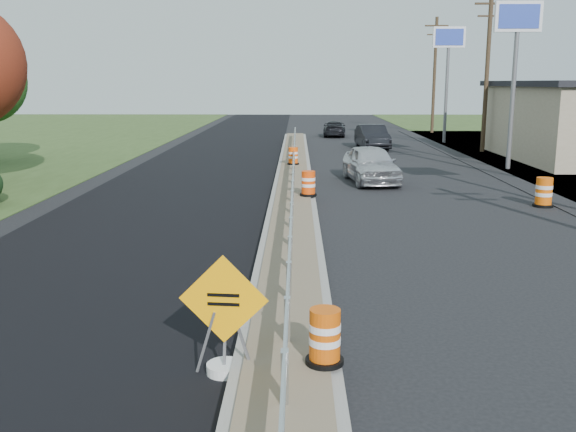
{
  "coord_description": "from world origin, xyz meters",
  "views": [
    {
      "loc": [
        0.15,
        -15.43,
        4.19
      ],
      "look_at": [
        -0.06,
        -0.66,
        1.1
      ],
      "focal_mm": 40.0,
      "sensor_mm": 36.0,
      "label": 1
    }
  ],
  "objects_px": {
    "barrel_median_near": "(325,338)",
    "barrel_median_far": "(293,156)",
    "car_dark_far": "(334,129)",
    "barrel_median_mid": "(308,184)",
    "car_dark_mid": "(372,137)",
    "caution_sign": "(224,344)",
    "barrel_shoulder_near": "(544,193)",
    "car_silver": "(371,164)"
  },
  "relations": [
    {
      "from": "barrel_median_mid",
      "to": "barrel_median_near",
      "type": "bearing_deg",
      "value": -90.0
    },
    {
      "from": "barrel_median_mid",
      "to": "car_dark_mid",
      "type": "distance_m",
      "value": 19.29
    },
    {
      "from": "barrel_median_far",
      "to": "barrel_shoulder_near",
      "type": "xyz_separation_m",
      "value": [
        8.64,
        -9.59,
        -0.15
      ]
    },
    {
      "from": "barrel_median_near",
      "to": "car_dark_far",
      "type": "distance_m",
      "value": 42.31
    },
    {
      "from": "caution_sign",
      "to": "car_silver",
      "type": "distance_m",
      "value": 18.86
    },
    {
      "from": "caution_sign",
      "to": "car_dark_far",
      "type": "xyz_separation_m",
      "value": [
        3.98,
        42.11,
        0.15
      ]
    },
    {
      "from": "caution_sign",
      "to": "barrel_shoulder_near",
      "type": "xyz_separation_m",
      "value": [
        9.5,
        13.02,
        0.03
      ]
    },
    {
      "from": "barrel_median_mid",
      "to": "car_dark_far",
      "type": "height_order",
      "value": "car_dark_far"
    },
    {
      "from": "caution_sign",
      "to": "barrel_median_far",
      "type": "distance_m",
      "value": 22.62
    },
    {
      "from": "barrel_median_near",
      "to": "car_dark_mid",
      "type": "distance_m",
      "value": 32.97
    },
    {
      "from": "caution_sign",
      "to": "car_dark_mid",
      "type": "relative_size",
      "value": 0.39
    },
    {
      "from": "barrel_median_near",
      "to": "barrel_median_far",
      "type": "height_order",
      "value": "barrel_median_far"
    },
    {
      "from": "barrel_median_mid",
      "to": "barrel_shoulder_near",
      "type": "relative_size",
      "value": 0.88
    },
    {
      "from": "caution_sign",
      "to": "barrel_median_mid",
      "type": "xyz_separation_m",
      "value": [
        1.45,
        13.77,
        0.2
      ]
    },
    {
      "from": "barrel_median_near",
      "to": "barrel_shoulder_near",
      "type": "bearing_deg",
      "value": 58.52
    },
    {
      "from": "barrel_shoulder_near",
      "to": "car_dark_mid",
      "type": "relative_size",
      "value": 0.22
    },
    {
      "from": "car_silver",
      "to": "car_dark_mid",
      "type": "xyz_separation_m",
      "value": [
        1.68,
        14.17,
        -0.03
      ]
    },
    {
      "from": "barrel_median_mid",
      "to": "car_dark_far",
      "type": "xyz_separation_m",
      "value": [
        2.53,
        28.34,
        -0.04
      ]
    },
    {
      "from": "barrel_median_near",
      "to": "car_dark_mid",
      "type": "relative_size",
      "value": 0.18
    },
    {
      "from": "barrel_median_far",
      "to": "barrel_shoulder_near",
      "type": "relative_size",
      "value": 0.84
    },
    {
      "from": "barrel_median_mid",
      "to": "barrel_median_far",
      "type": "height_order",
      "value": "barrel_median_mid"
    },
    {
      "from": "barrel_median_near",
      "to": "barrel_median_far",
      "type": "distance_m",
      "value": 22.74
    },
    {
      "from": "barrel_median_mid",
      "to": "barrel_shoulder_near",
      "type": "distance_m",
      "value": 8.08
    },
    {
      "from": "car_dark_mid",
      "to": "barrel_shoulder_near",
      "type": "bearing_deg",
      "value": -83.59
    },
    {
      "from": "barrel_median_far",
      "to": "car_dark_mid",
      "type": "relative_size",
      "value": 0.18
    },
    {
      "from": "barrel_median_far",
      "to": "car_silver",
      "type": "xyz_separation_m",
      "value": [
        3.33,
        -4.22,
        0.15
      ]
    },
    {
      "from": "caution_sign",
      "to": "barrel_median_far",
      "type": "xyz_separation_m",
      "value": [
        0.86,
        22.61,
        0.18
      ]
    },
    {
      "from": "car_silver",
      "to": "barrel_median_mid",
      "type": "bearing_deg",
      "value": -127.28
    },
    {
      "from": "barrel_shoulder_near",
      "to": "car_silver",
      "type": "distance_m",
      "value": 7.56
    },
    {
      "from": "barrel_median_near",
      "to": "barrel_median_far",
      "type": "bearing_deg",
      "value": 91.5
    },
    {
      "from": "barrel_median_near",
      "to": "car_dark_far",
      "type": "bearing_deg",
      "value": 86.57
    },
    {
      "from": "caution_sign",
      "to": "barrel_median_near",
      "type": "relative_size",
      "value": 2.21
    },
    {
      "from": "barrel_median_near",
      "to": "caution_sign",
      "type": "bearing_deg",
      "value": 175.16
    },
    {
      "from": "barrel_shoulder_near",
      "to": "car_dark_mid",
      "type": "xyz_separation_m",
      "value": [
        -3.64,
        19.53,
        0.28
      ]
    },
    {
      "from": "barrel_median_near",
      "to": "barrel_median_mid",
      "type": "height_order",
      "value": "barrel_median_mid"
    },
    {
      "from": "barrel_median_far",
      "to": "caution_sign",
      "type": "bearing_deg",
      "value": -92.17
    },
    {
      "from": "barrel_median_far",
      "to": "car_silver",
      "type": "bearing_deg",
      "value": -51.76
    },
    {
      "from": "barrel_median_mid",
      "to": "car_dark_mid",
      "type": "xyz_separation_m",
      "value": [
        4.41,
        18.78,
        0.11
      ]
    },
    {
      "from": "car_dark_far",
      "to": "car_silver",
      "type": "bearing_deg",
      "value": 93.92
    },
    {
      "from": "barrel_median_far",
      "to": "car_dark_far",
      "type": "height_order",
      "value": "car_dark_far"
    },
    {
      "from": "barrel_median_far",
      "to": "car_silver",
      "type": "distance_m",
      "value": 5.38
    },
    {
      "from": "barrel_median_near",
      "to": "car_dark_far",
      "type": "xyz_separation_m",
      "value": [
        2.53,
        42.23,
        -0.01
      ]
    }
  ]
}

